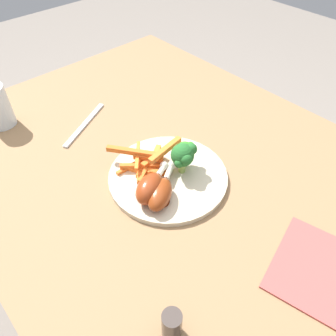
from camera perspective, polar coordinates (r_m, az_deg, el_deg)
The scene contains 11 objects.
ground_plane at distance 1.35m, azimuth -0.40°, elevation -20.59°, with size 6.00×6.00×0.00m, color gray.
dining_table at distance 0.84m, azimuth -0.61°, elevation -3.22°, with size 1.09×0.84×0.70m.
dinner_plate at distance 0.72m, azimuth 0.00°, elevation -1.47°, with size 0.26×0.26×0.01m, color beige.
broccoli_floret_front at distance 0.70m, azimuth 2.85°, elevation 2.87°, with size 0.04×0.05×0.06m.
broccoli_floret_middle at distance 0.69m, azimuth 2.69°, elevation 2.13°, with size 0.05×0.06×0.07m.
carrot_fries_pile at distance 0.72m, azimuth -3.59°, elevation 1.25°, with size 0.14×0.15×0.05m.
chicken_drumstick_near at distance 0.66m, azimuth -3.07°, elevation -3.37°, with size 0.08×0.12×0.05m.
chicken_drumstick_far at distance 0.65m, azimuth -1.28°, elevation -4.20°, with size 0.10×0.13×0.04m.
fork at distance 0.89m, azimuth -14.21°, elevation 7.33°, with size 0.19×0.01×0.01m, color silver.
napkin at distance 0.65m, azimuth 24.26°, elevation -15.63°, with size 0.17×0.14×0.00m, color #B74C47.
pepper_shaker at distance 0.53m, azimuth 0.66°, elevation -25.49°, with size 0.03×0.03×0.06m, color #423833.
Camera 1 is at (-0.42, 0.37, 1.23)m, focal length 35.27 mm.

